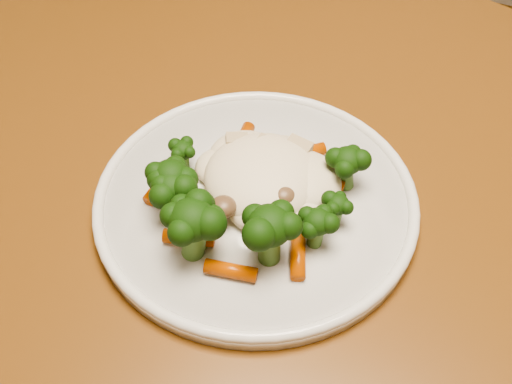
% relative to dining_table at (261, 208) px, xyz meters
% --- Properties ---
extents(dining_table, '(1.26, 1.01, 0.75)m').
position_rel_dining_table_xyz_m(dining_table, '(0.00, 0.00, 0.00)').
color(dining_table, brown).
rests_on(dining_table, ground).
extents(plate, '(0.28, 0.28, 0.01)m').
position_rel_dining_table_xyz_m(plate, '(0.03, -0.09, 0.12)').
color(plate, white).
rests_on(plate, dining_table).
extents(meal, '(0.18, 0.18, 0.05)m').
position_rel_dining_table_xyz_m(meal, '(0.03, -0.11, 0.15)').
color(meal, '#FAEBC8').
rests_on(meal, plate).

